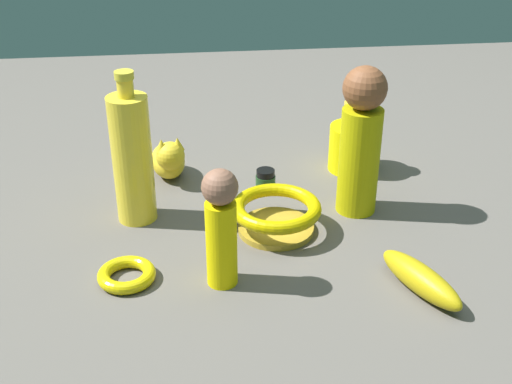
{
  "coord_description": "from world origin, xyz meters",
  "views": [
    {
      "loc": [
        -0.11,
        -0.92,
        0.57
      ],
      "look_at": [
        0.0,
        0.0,
        0.06
      ],
      "focal_mm": 46.17,
      "sensor_mm": 36.0,
      "label": 1
    }
  ],
  "objects_px": {
    "nail_polish_jar": "(266,180)",
    "person_figure_child": "(361,140)",
    "cat_figurine": "(169,159)",
    "bangle": "(127,275)",
    "banana": "(421,279)",
    "bowl": "(276,213)",
    "bottle_short": "(353,145)",
    "person_figure_adult": "(221,225)",
    "bottle_tall": "(132,158)"
  },
  "relations": [
    {
      "from": "bangle",
      "to": "cat_figurine",
      "type": "xyz_separation_m",
      "value": [
        0.06,
        0.32,
        0.03
      ]
    },
    {
      "from": "person_figure_adult",
      "to": "bowl",
      "type": "height_order",
      "value": "person_figure_adult"
    },
    {
      "from": "bangle",
      "to": "cat_figurine",
      "type": "distance_m",
      "value": 0.33
    },
    {
      "from": "bottle_short",
      "to": "bangle",
      "type": "bearing_deg",
      "value": -142.16
    },
    {
      "from": "person_figure_child",
      "to": "bowl",
      "type": "xyz_separation_m",
      "value": [
        -0.15,
        -0.06,
        -0.1
      ]
    },
    {
      "from": "person_figure_adult",
      "to": "bottle_short",
      "type": "xyz_separation_m",
      "value": [
        0.27,
        0.34,
        -0.04
      ]
    },
    {
      "from": "bangle",
      "to": "bottle_short",
      "type": "relative_size",
      "value": 0.62
    },
    {
      "from": "nail_polish_jar",
      "to": "bottle_tall",
      "type": "bearing_deg",
      "value": -160.97
    },
    {
      "from": "nail_polish_jar",
      "to": "bangle",
      "type": "bearing_deg",
      "value": -132.45
    },
    {
      "from": "bowl",
      "to": "bottle_short",
      "type": "xyz_separation_m",
      "value": [
        0.18,
        0.21,
        0.02
      ]
    },
    {
      "from": "bangle",
      "to": "banana",
      "type": "relative_size",
      "value": 0.55
    },
    {
      "from": "nail_polish_jar",
      "to": "person_figure_child",
      "type": "height_order",
      "value": "person_figure_child"
    },
    {
      "from": "bangle",
      "to": "bowl",
      "type": "bearing_deg",
      "value": 25.15
    },
    {
      "from": "banana",
      "to": "person_figure_adult",
      "type": "bearing_deg",
      "value": 55.22
    },
    {
      "from": "nail_polish_jar",
      "to": "cat_figurine",
      "type": "relative_size",
      "value": 0.29
    },
    {
      "from": "person_figure_child",
      "to": "bowl",
      "type": "distance_m",
      "value": 0.18
    },
    {
      "from": "bottle_tall",
      "to": "bowl",
      "type": "height_order",
      "value": "bottle_tall"
    },
    {
      "from": "bottle_short",
      "to": "person_figure_adult",
      "type": "bearing_deg",
      "value": -128.91
    },
    {
      "from": "bottle_tall",
      "to": "bowl",
      "type": "distance_m",
      "value": 0.25
    },
    {
      "from": "bangle",
      "to": "cat_figurine",
      "type": "relative_size",
      "value": 0.66
    },
    {
      "from": "bangle",
      "to": "banana",
      "type": "xyz_separation_m",
      "value": [
        0.41,
        -0.07,
        0.01
      ]
    },
    {
      "from": "bangle",
      "to": "bowl",
      "type": "distance_m",
      "value": 0.26
    },
    {
      "from": "bottle_tall",
      "to": "bowl",
      "type": "bearing_deg",
      "value": -16.99
    },
    {
      "from": "cat_figurine",
      "to": "bangle",
      "type": "bearing_deg",
      "value": -100.89
    },
    {
      "from": "bottle_tall",
      "to": "bowl",
      "type": "xyz_separation_m",
      "value": [
        0.23,
        -0.07,
        -0.08
      ]
    },
    {
      "from": "bowl",
      "to": "bottle_short",
      "type": "distance_m",
      "value": 0.27
    },
    {
      "from": "person_figure_adult",
      "to": "bangle",
      "type": "xyz_separation_m",
      "value": [
        -0.14,
        0.02,
        -0.09
      ]
    },
    {
      "from": "person_figure_child",
      "to": "bowl",
      "type": "height_order",
      "value": "person_figure_child"
    },
    {
      "from": "bangle",
      "to": "person_figure_child",
      "type": "bearing_deg",
      "value": 23.47
    },
    {
      "from": "bottle_short",
      "to": "nail_polish_jar",
      "type": "bearing_deg",
      "value": -160.56
    },
    {
      "from": "bowl",
      "to": "banana",
      "type": "distance_m",
      "value": 0.26
    },
    {
      "from": "nail_polish_jar",
      "to": "banana",
      "type": "height_order",
      "value": "banana"
    },
    {
      "from": "bottle_short",
      "to": "banana",
      "type": "bearing_deg",
      "value": -89.64
    },
    {
      "from": "person_figure_adult",
      "to": "bottle_tall",
      "type": "bearing_deg",
      "value": 123.22
    },
    {
      "from": "bangle",
      "to": "nail_polish_jar",
      "type": "bearing_deg",
      "value": 47.55
    },
    {
      "from": "person_figure_child",
      "to": "banana",
      "type": "relative_size",
      "value": 1.65
    },
    {
      "from": "nail_polish_jar",
      "to": "bottle_short",
      "type": "bearing_deg",
      "value": 19.44
    },
    {
      "from": "nail_polish_jar",
      "to": "person_figure_adult",
      "type": "height_order",
      "value": "person_figure_adult"
    },
    {
      "from": "bowl",
      "to": "cat_figurine",
      "type": "bearing_deg",
      "value": 129.52
    },
    {
      "from": "person_figure_adult",
      "to": "bottle_tall",
      "type": "xyz_separation_m",
      "value": [
        -0.13,
        0.2,
        0.02
      ]
    },
    {
      "from": "cat_figurine",
      "to": "person_figure_child",
      "type": "height_order",
      "value": "person_figure_child"
    },
    {
      "from": "bottle_tall",
      "to": "bottle_short",
      "type": "xyz_separation_m",
      "value": [
        0.4,
        0.14,
        -0.06
      ]
    },
    {
      "from": "nail_polish_jar",
      "to": "bangle",
      "type": "xyz_separation_m",
      "value": [
        -0.23,
        -0.26,
        -0.01
      ]
    },
    {
      "from": "person_figure_adult",
      "to": "bottle_short",
      "type": "height_order",
      "value": "person_figure_adult"
    },
    {
      "from": "bowl",
      "to": "bottle_short",
      "type": "height_order",
      "value": "bottle_short"
    },
    {
      "from": "nail_polish_jar",
      "to": "person_figure_adult",
      "type": "xyz_separation_m",
      "value": [
        -0.1,
        -0.28,
        0.08
      ]
    },
    {
      "from": "nail_polish_jar",
      "to": "bowl",
      "type": "relative_size",
      "value": 0.26
    },
    {
      "from": "person_figure_child",
      "to": "bottle_short",
      "type": "distance_m",
      "value": 0.18
    },
    {
      "from": "person_figure_child",
      "to": "bowl",
      "type": "relative_size",
      "value": 1.75
    },
    {
      "from": "cat_figurine",
      "to": "bottle_short",
      "type": "relative_size",
      "value": 0.94
    }
  ]
}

